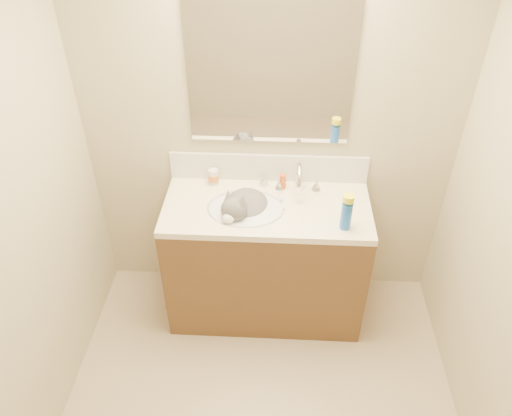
# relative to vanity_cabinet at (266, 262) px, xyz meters

# --- Properties ---
(room_shell) EXTENTS (2.24, 2.54, 2.52)m
(room_shell) POSITION_rel_vanity_cabinet_xyz_m (0.00, -0.97, 1.08)
(room_shell) COLOR tan
(room_shell) RESTS_ON ground
(vanity_cabinet) EXTENTS (1.20, 0.55, 0.82)m
(vanity_cabinet) POSITION_rel_vanity_cabinet_xyz_m (0.00, 0.00, 0.00)
(vanity_cabinet) COLOR #52361C
(vanity_cabinet) RESTS_ON ground
(counter_slab) EXTENTS (1.20, 0.55, 0.04)m
(counter_slab) POSITION_rel_vanity_cabinet_xyz_m (0.00, 0.00, 0.43)
(counter_slab) COLOR beige
(counter_slab) RESTS_ON vanity_cabinet
(basin) EXTENTS (0.45, 0.36, 0.14)m
(basin) POSITION_rel_vanity_cabinet_xyz_m (-0.12, -0.03, 0.38)
(basin) COLOR white
(basin) RESTS_ON vanity_cabinet
(faucet) EXTENTS (0.28, 0.20, 0.21)m
(faucet) POSITION_rel_vanity_cabinet_xyz_m (0.18, 0.14, 0.54)
(faucet) COLOR silver
(faucet) RESTS_ON counter_slab
(cat) EXTENTS (0.39, 0.43, 0.32)m
(cat) POSITION_rel_vanity_cabinet_xyz_m (-0.13, -0.00, 0.42)
(cat) COLOR #504E50
(cat) RESTS_ON basin
(backsplash) EXTENTS (1.20, 0.02, 0.18)m
(backsplash) POSITION_rel_vanity_cabinet_xyz_m (0.00, 0.26, 0.54)
(backsplash) COLOR silver
(backsplash) RESTS_ON counter_slab
(mirror) EXTENTS (0.90, 0.02, 0.80)m
(mirror) POSITION_rel_vanity_cabinet_xyz_m (0.00, 0.26, 1.13)
(mirror) COLOR white
(mirror) RESTS_ON room_shell
(pill_bottle) EXTENTS (0.07, 0.07, 0.10)m
(pill_bottle) POSITION_rel_vanity_cabinet_xyz_m (-0.33, 0.20, 0.50)
(pill_bottle) COLOR silver
(pill_bottle) RESTS_ON counter_slab
(pill_label) EXTENTS (0.08, 0.08, 0.04)m
(pill_label) POSITION_rel_vanity_cabinet_xyz_m (-0.33, 0.20, 0.50)
(pill_label) COLOR orange
(pill_label) RESTS_ON pill_bottle
(silver_jar) EXTENTS (0.05, 0.05, 0.06)m
(silver_jar) POSITION_rel_vanity_cabinet_xyz_m (-0.03, 0.21, 0.48)
(silver_jar) COLOR #B7B7BC
(silver_jar) RESTS_ON counter_slab
(amber_bottle) EXTENTS (0.04, 0.04, 0.10)m
(amber_bottle) POSITION_rel_vanity_cabinet_xyz_m (0.09, 0.18, 0.50)
(amber_bottle) COLOR #C04816
(amber_bottle) RESTS_ON counter_slab
(toothbrush) EXTENTS (0.04, 0.15, 0.01)m
(toothbrush) POSITION_rel_vanity_cabinet_xyz_m (0.09, 0.04, 0.46)
(toothbrush) COLOR silver
(toothbrush) RESTS_ON counter_slab
(toothbrush_head) EXTENTS (0.02, 0.03, 0.02)m
(toothbrush_head) POSITION_rel_vanity_cabinet_xyz_m (0.09, 0.04, 0.46)
(toothbrush_head) COLOR #67A5DC
(toothbrush_head) RESTS_ON counter_slab
(spray_can) EXTENTS (0.08, 0.08, 0.16)m
(spray_can) POSITION_rel_vanity_cabinet_xyz_m (0.43, -0.17, 0.53)
(spray_can) COLOR blue
(spray_can) RESTS_ON counter_slab
(spray_cap) EXTENTS (0.08, 0.08, 0.04)m
(spray_cap) POSITION_rel_vanity_cabinet_xyz_m (0.43, -0.17, 0.65)
(spray_cap) COLOR yellow
(spray_cap) RESTS_ON spray_can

